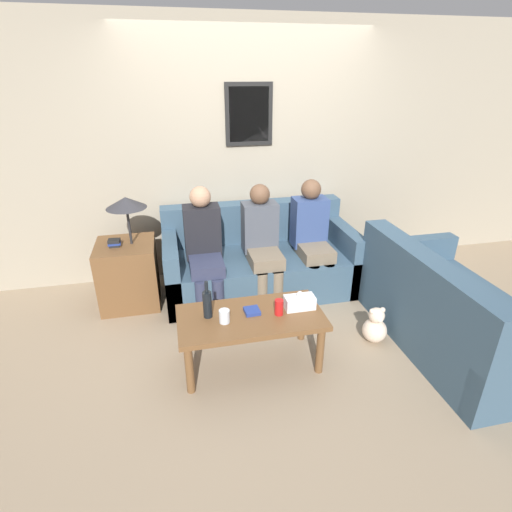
# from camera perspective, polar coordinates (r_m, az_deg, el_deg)

# --- Properties ---
(ground_plane) EXTENTS (16.00, 16.00, 0.00)m
(ground_plane) POSITION_cam_1_polar(r_m,az_deg,el_deg) (3.85, 2.22, -8.12)
(ground_plane) COLOR gray
(wall_back) EXTENTS (9.00, 0.08, 2.60)m
(wall_back) POSITION_cam_1_polar(r_m,az_deg,el_deg) (4.32, -1.09, 14.35)
(wall_back) COLOR #9E937F
(wall_back) RESTS_ON ground_plane
(couch_main) EXTENTS (1.92, 0.94, 0.83)m
(couch_main) POSITION_cam_1_polar(r_m,az_deg,el_deg) (4.18, 0.37, -0.75)
(couch_main) COLOR #385166
(couch_main) RESTS_ON ground_plane
(couch_side) EXTENTS (0.94, 1.68, 0.83)m
(couch_side) POSITION_cam_1_polar(r_m,az_deg,el_deg) (3.68, 26.11, -7.48)
(couch_side) COLOR #385166
(couch_side) RESTS_ON ground_plane
(coffee_table) EXTENTS (1.09, 0.55, 0.44)m
(coffee_table) POSITION_cam_1_polar(r_m,az_deg,el_deg) (3.05, -0.75, -9.46)
(coffee_table) COLOR brown
(coffee_table) RESTS_ON ground_plane
(side_table_with_lamp) EXTENTS (0.54, 0.54, 1.08)m
(side_table_with_lamp) POSITION_cam_1_polar(r_m,az_deg,el_deg) (4.04, -17.75, -1.81)
(side_table_with_lamp) COLOR brown
(side_table_with_lamp) RESTS_ON ground_plane
(wine_bottle) EXTENTS (0.07, 0.07, 0.30)m
(wine_bottle) POSITION_cam_1_polar(r_m,az_deg,el_deg) (2.96, -6.96, -6.77)
(wine_bottle) COLOR black
(wine_bottle) RESTS_ON coffee_table
(drinking_glass) EXTENTS (0.08, 0.08, 0.10)m
(drinking_glass) POSITION_cam_1_polar(r_m,az_deg,el_deg) (2.92, -4.54, -8.57)
(drinking_glass) COLOR silver
(drinking_glass) RESTS_ON coffee_table
(book_stack) EXTENTS (0.12, 0.12, 0.03)m
(book_stack) POSITION_cam_1_polar(r_m,az_deg,el_deg) (3.04, -0.58, -7.86)
(book_stack) COLOR navy
(book_stack) RESTS_ON coffee_table
(soda_can) EXTENTS (0.07, 0.07, 0.12)m
(soda_can) POSITION_cam_1_polar(r_m,az_deg,el_deg) (3.00, 3.30, -7.32)
(soda_can) COLOR red
(soda_can) RESTS_ON coffee_table
(tissue_box) EXTENTS (0.23, 0.12, 0.15)m
(tissue_box) POSITION_cam_1_polar(r_m,az_deg,el_deg) (3.09, 6.24, -6.55)
(tissue_box) COLOR silver
(tissue_box) RESTS_ON coffee_table
(person_left) EXTENTS (0.34, 0.60, 1.14)m
(person_left) POSITION_cam_1_polar(r_m,az_deg,el_deg) (3.78, -7.43, 1.56)
(person_left) COLOR #2D334C
(person_left) RESTS_ON ground_plane
(person_middle) EXTENTS (0.34, 0.60, 1.13)m
(person_middle) POSITION_cam_1_polar(r_m,az_deg,el_deg) (3.89, 0.90, 2.29)
(person_middle) COLOR #756651
(person_middle) RESTS_ON ground_plane
(person_right) EXTENTS (0.34, 0.57, 1.14)m
(person_right) POSITION_cam_1_polar(r_m,az_deg,el_deg) (4.05, 8.02, 3.14)
(person_right) COLOR #756651
(person_right) RESTS_ON ground_plane
(teddy_bear) EXTENTS (0.21, 0.21, 0.32)m
(teddy_bear) POSITION_cam_1_polar(r_m,az_deg,el_deg) (3.56, 16.63, -9.66)
(teddy_bear) COLOR beige
(teddy_bear) RESTS_ON ground_plane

